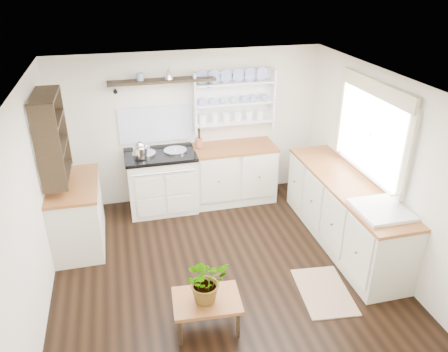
{
  "coord_description": "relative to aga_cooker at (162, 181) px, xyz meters",
  "views": [
    {
      "loc": [
        -1.02,
        -4.31,
        3.41
      ],
      "look_at": [
        0.11,
        0.25,
        1.1
      ],
      "focal_mm": 35.0,
      "sensor_mm": 36.0,
      "label": 1
    }
  ],
  "objects": [
    {
      "name": "belfast_sink",
      "position": [
        2.22,
        -2.22,
        0.33
      ],
      "size": [
        0.55,
        0.6,
        0.45
      ],
      "color": "white",
      "rests_on": "right_cabinets"
    },
    {
      "name": "aga_cooker",
      "position": [
        0.0,
        0.0,
        0.0
      ],
      "size": [
        1.02,
        0.71,
        0.94
      ],
      "color": "silver",
      "rests_on": "floor"
    },
    {
      "name": "wall_left",
      "position": [
        -1.48,
        -1.57,
        0.68
      ],
      "size": [
        0.02,
        3.8,
        2.3
      ],
      "primitive_type": "cube",
      "color": "silver",
      "rests_on": "ground"
    },
    {
      "name": "wall_right",
      "position": [
        2.52,
        -1.57,
        0.68
      ],
      "size": [
        0.02,
        3.8,
        2.3
      ],
      "primitive_type": "cube",
      "color": "silver",
      "rests_on": "ground"
    },
    {
      "name": "window",
      "position": [
        2.47,
        -1.42,
        1.1
      ],
      "size": [
        0.08,
        1.55,
        1.22
      ],
      "color": "white",
      "rests_on": "wall_right"
    },
    {
      "name": "potted_plant",
      "position": [
        0.15,
        -2.55,
        0.14
      ],
      "size": [
        0.5,
        0.46,
        0.48
      ],
      "primitive_type": "imported",
      "rotation": [
        0.0,
        0.0,
        0.23
      ],
      "color": "#3F7233",
      "rests_on": "center_table"
    },
    {
      "name": "high_shelf",
      "position": [
        0.12,
        0.21,
        1.44
      ],
      "size": [
        1.5,
        0.29,
        0.16
      ],
      "color": "black",
      "rests_on": "wall_back"
    },
    {
      "name": "utensil_crock",
      "position": [
        0.6,
        0.11,
        0.51
      ],
      "size": [
        0.11,
        0.11,
        0.13
      ],
      "primitive_type": "cylinder",
      "color": "#A7563D",
      "rests_on": "back_cabinets"
    },
    {
      "name": "right_cabinets",
      "position": [
        2.22,
        -1.47,
        -0.01
      ],
      "size": [
        0.62,
        2.43,
        0.9
      ],
      "color": "beige",
      "rests_on": "floor"
    },
    {
      "name": "left_cabinets",
      "position": [
        -1.18,
        -0.67,
        -0.01
      ],
      "size": [
        0.62,
        1.13,
        0.9
      ],
      "color": "beige",
      "rests_on": "floor"
    },
    {
      "name": "wall_back",
      "position": [
        0.52,
        0.33,
        0.68
      ],
      "size": [
        4.0,
        0.02,
        2.3
      ],
      "primitive_type": "cube",
      "color": "silver",
      "rests_on": "ground"
    },
    {
      "name": "ceiling",
      "position": [
        0.52,
        -1.57,
        1.83
      ],
      "size": [
        4.0,
        3.8,
        0.01
      ],
      "primitive_type": "cube",
      "color": "white",
      "rests_on": "wall_back"
    },
    {
      "name": "back_cabinets",
      "position": [
        1.12,
        0.03,
        -0.01
      ],
      "size": [
        1.27,
        0.63,
        0.9
      ],
      "color": "beige",
      "rests_on": "floor"
    },
    {
      "name": "floor_rug",
      "position": [
        1.55,
        -2.36,
        -0.46
      ],
      "size": [
        0.64,
        0.9,
        0.02
      ],
      "primitive_type": "cube",
      "rotation": [
        0.0,
        0.0,
        -0.11
      ],
      "color": "#9E825C",
      "rests_on": "floor"
    },
    {
      "name": "left_shelving",
      "position": [
        -1.32,
        -0.67,
        1.08
      ],
      "size": [
        0.28,
        0.8,
        1.05
      ],
      "primitive_type": "cube",
      "color": "black",
      "rests_on": "wall_left"
    },
    {
      "name": "floor",
      "position": [
        0.52,
        -1.57,
        -0.47
      ],
      "size": [
        4.0,
        3.8,
        0.01
      ],
      "primitive_type": "cube",
      "color": "black",
      "rests_on": "ground"
    },
    {
      "name": "center_table",
      "position": [
        0.15,
        -2.55,
        -0.14
      ],
      "size": [
        0.71,
        0.53,
        0.37
      ],
      "rotation": [
        0.0,
        0.0,
        -0.08
      ],
      "color": "brown",
      "rests_on": "floor"
    },
    {
      "name": "kettle",
      "position": [
        -0.28,
        -0.12,
        0.58
      ],
      "size": [
        0.2,
        0.2,
        0.24
      ],
      "primitive_type": null,
      "color": "silver",
      "rests_on": "aga_cooker"
    },
    {
      "name": "plate_rack",
      "position": [
        1.17,
        0.29,
        1.09
      ],
      "size": [
        1.2,
        0.22,
        0.9
      ],
      "color": "white",
      "rests_on": "wall_back"
    }
  ]
}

